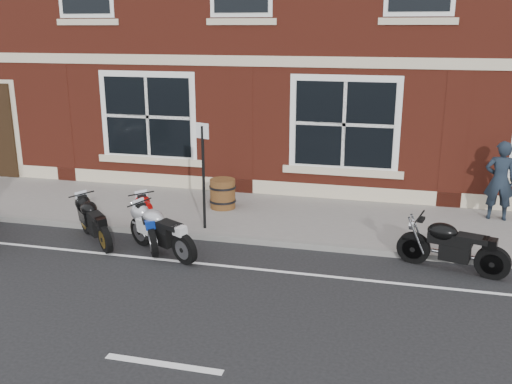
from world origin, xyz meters
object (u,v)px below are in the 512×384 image
moto_sport_red (150,220)px  pedestrian_left (500,181)px  moto_sport_silver (162,229)px  parking_sign (203,169)px  moto_sport_black (95,219)px  barrel_planter (223,194)px  moto_naked_black (451,243)px

moto_sport_red → pedestrian_left: 7.49m
moto_sport_silver → parking_sign: bearing=11.1°
moto_sport_black → parking_sign: (1.97, 0.99, 0.93)m
moto_sport_red → pedestrian_left: pedestrian_left is taller
moto_sport_black → barrel_planter: size_ratio=2.06×
moto_sport_silver → parking_sign: parking_sign is taller
moto_sport_silver → barrel_planter: (0.38, 2.67, -0.04)m
moto_naked_black → parking_sign: (-4.84, 0.73, 0.90)m
pedestrian_left → moto_sport_red: bearing=26.3°
moto_sport_black → moto_naked_black: (6.80, 0.26, 0.03)m
moto_naked_black → parking_sign: size_ratio=0.86×
moto_sport_red → moto_naked_black: moto_naked_black is taller
moto_sport_silver → barrel_planter: moto_sport_silver is taller
moto_sport_red → barrel_planter: moto_sport_red is taller
pedestrian_left → moto_naked_black: bearing=70.8°
barrel_planter → parking_sign: (0.05, -1.43, 0.94)m
moto_naked_black → barrel_planter: bearing=82.7°
barrel_planter → pedestrian_left: bearing=6.5°
moto_sport_black → barrel_planter: 3.09m
moto_naked_black → barrel_planter: size_ratio=2.80×
barrel_planter → parking_sign: bearing=-88.2°
moto_sport_red → parking_sign: (0.86, 0.81, 0.92)m
moto_sport_black → pedestrian_left: size_ratio=0.81×
moto_sport_red → parking_sign: 1.50m
moto_sport_red → parking_sign: parking_sign is taller
moto_naked_black → moto_sport_black: bearing=108.7°
moto_sport_red → barrel_planter: size_ratio=2.44×
barrel_planter → moto_sport_black: bearing=-128.4°
moto_sport_red → parking_sign: size_ratio=0.75×
moto_sport_black → moto_naked_black: 6.81m
moto_naked_black → barrel_planter: (-4.88, 2.16, -0.04)m
moto_sport_black → parking_sign: 2.39m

